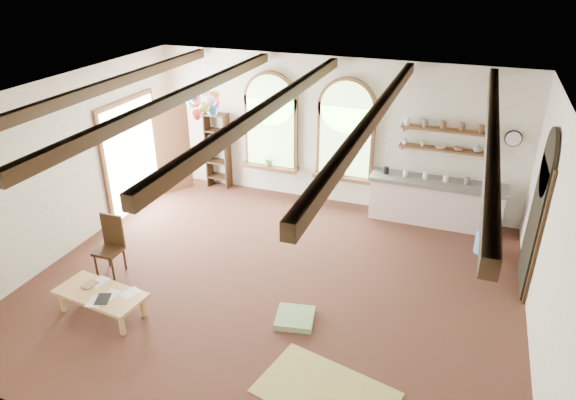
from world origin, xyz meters
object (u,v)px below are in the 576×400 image
at_px(kitchen_counter, 435,202).
at_px(side_chair, 111,257).
at_px(balloon_cluster, 204,103).
at_px(coffee_table, 101,295).

height_order(kitchen_counter, side_chair, side_chair).
distance_m(side_chair, balloon_cluster, 3.59).
relative_size(kitchen_counter, side_chair, 2.52).
bearing_deg(balloon_cluster, coffee_table, -87.00).
xyz_separation_m(side_chair, balloon_cluster, (0.39, 2.94, 2.03)).
bearing_deg(side_chair, kitchen_counter, 36.94).
bearing_deg(coffee_table, balloon_cluster, 93.00).
bearing_deg(side_chair, coffee_table, -59.37).
bearing_deg(kitchen_counter, coffee_table, -132.86).
distance_m(coffee_table, side_chair, 1.18).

